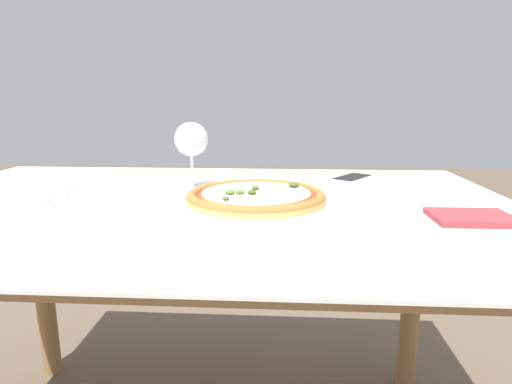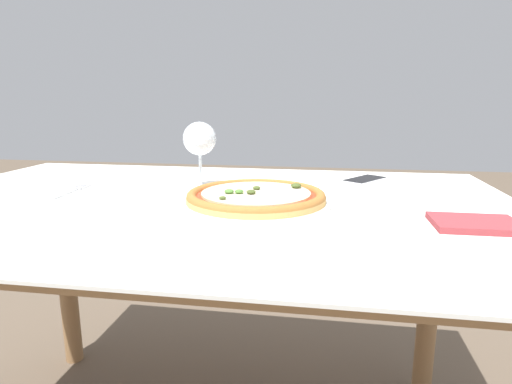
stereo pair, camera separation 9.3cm
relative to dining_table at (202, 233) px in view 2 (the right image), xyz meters
The scene contains 6 objects.
dining_table is the anchor object (origin of this frame).
pizza_plate 0.17m from the dining_table, 11.33° to the right, with size 0.32×0.32×0.04m.
fork 0.36m from the dining_table, behind, with size 0.03×0.17×0.00m.
wine_glass_far_left 0.25m from the dining_table, 106.75° to the left, with size 0.09×0.09×0.17m.
cell_phone 0.49m from the dining_table, 35.87° to the left, with size 0.14×0.16×0.01m.
napkin_folded 0.57m from the dining_table, 12.19° to the right, with size 0.15×0.11×0.01m.
Camera 2 is at (0.28, -0.92, 0.94)m, focal length 30.00 mm.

